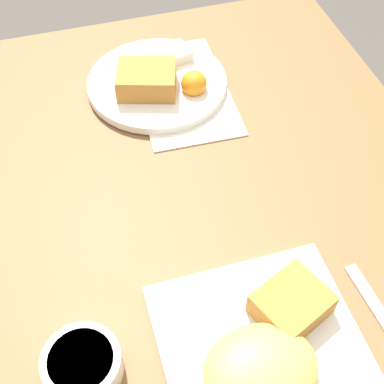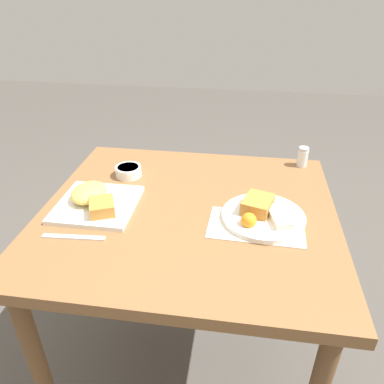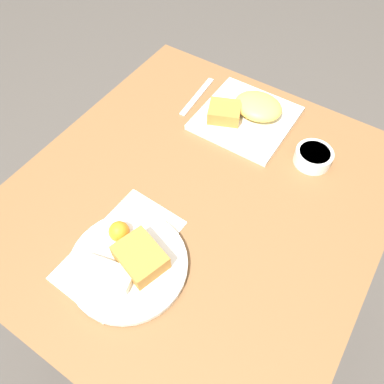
% 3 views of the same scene
% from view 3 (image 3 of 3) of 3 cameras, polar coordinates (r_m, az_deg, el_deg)
% --- Properties ---
extents(ground_plane, '(8.00, 8.00, 0.00)m').
position_cam_3_polar(ground_plane, '(1.54, 0.42, -16.54)').
color(ground_plane, '#4C4742').
extents(dining_table, '(0.81, 0.89, 0.75)m').
position_cam_3_polar(dining_table, '(0.95, 0.66, -3.96)').
color(dining_table, brown).
rests_on(dining_table, ground_plane).
extents(menu_card, '(0.17, 0.27, 0.00)m').
position_cam_3_polar(menu_card, '(0.81, -10.91, -8.57)').
color(menu_card, beige).
rests_on(menu_card, dining_table).
extents(plate_square_near, '(0.24, 0.24, 0.06)m').
position_cam_3_polar(plate_square_near, '(1.02, 8.47, 11.84)').
color(plate_square_near, white).
rests_on(plate_square_near, dining_table).
extents(plate_oval_far, '(0.24, 0.24, 0.05)m').
position_cam_3_polar(plate_oval_far, '(0.77, -9.59, -10.41)').
color(plate_oval_far, white).
rests_on(plate_oval_far, menu_card).
extents(sauce_ramekin, '(0.09, 0.09, 0.04)m').
position_cam_3_polar(sauce_ramekin, '(0.96, 18.00, 5.16)').
color(sauce_ramekin, white).
rests_on(sauce_ramekin, dining_table).
extents(butter_knife, '(0.03, 0.17, 0.00)m').
position_cam_3_polar(butter_knife, '(1.09, 0.80, 14.38)').
color(butter_knife, silver).
rests_on(butter_knife, dining_table).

